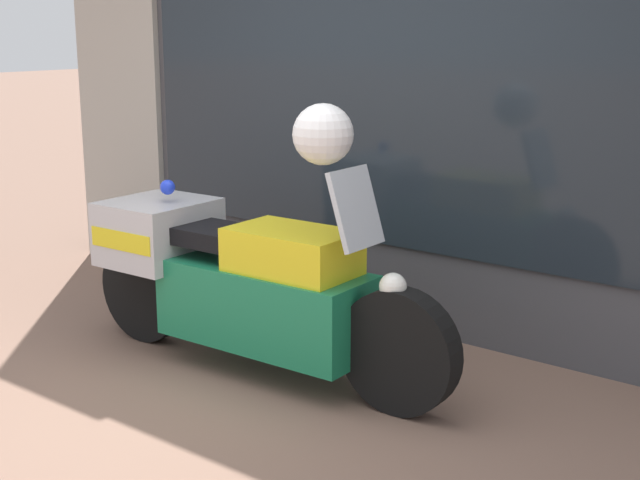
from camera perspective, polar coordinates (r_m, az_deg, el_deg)
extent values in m
plane|color=#7A5B4C|center=(4.67, -8.84, -10.95)|extent=(60.00, 60.00, 0.00)
cube|color=#424247|center=(5.78, 5.49, 13.07)|extent=(6.06, 0.40, 3.76)
cube|color=#A39E93|center=(7.51, -11.45, 12.99)|extent=(0.94, 0.55, 3.76)
cube|color=#1E262D|center=(5.37, 8.21, 13.49)|extent=(4.89, 0.02, 2.76)
cube|color=slate|center=(5.83, 8.44, -3.00)|extent=(4.67, 0.30, 0.55)
cube|color=silver|center=(5.75, 9.47, 6.29)|extent=(4.67, 0.02, 1.36)
cube|color=beige|center=(5.59, 9.03, 13.03)|extent=(4.67, 0.30, 0.02)
cube|color=navy|center=(6.44, -2.68, 13.60)|extent=(0.18, 0.04, 0.06)
cube|color=#195623|center=(5.59, 9.05, 13.44)|extent=(0.18, 0.04, 0.06)
cube|color=white|center=(6.62, -4.06, 2.78)|extent=(0.19, 0.02, 0.27)
cube|color=#2D8E42|center=(5.95, 3.72, 1.55)|extent=(0.19, 0.03, 0.27)
cube|color=red|center=(5.42, 13.22, 0.01)|extent=(0.19, 0.02, 0.27)
cylinder|color=black|center=(4.54, 5.10, -7.11)|extent=(0.66, 0.17, 0.65)
cylinder|color=black|center=(5.65, -11.07, -3.10)|extent=(0.66, 0.17, 0.65)
cube|color=#19754C|center=(4.99, -3.52, -4.19)|extent=(1.27, 0.52, 0.45)
cube|color=yellow|center=(4.78, -1.79, -0.89)|extent=(0.70, 0.45, 0.27)
cube|color=black|center=(5.08, -6.04, 0.17)|extent=(0.74, 0.38, 0.10)
cube|color=#B7B7BC|center=(5.46, -10.28, 0.55)|extent=(0.57, 0.62, 0.38)
cube|color=yellow|center=(5.46, -10.28, 0.55)|extent=(0.51, 0.63, 0.11)
cube|color=#B2BCC6|center=(4.48, 2.31, 2.04)|extent=(0.16, 0.33, 0.40)
sphere|color=white|center=(4.45, 4.69, -2.99)|extent=(0.14, 0.14, 0.14)
sphere|color=blue|center=(5.34, -9.73, 3.35)|extent=(0.09, 0.09, 0.09)
sphere|color=white|center=(4.54, 0.20, 6.78)|extent=(0.31, 0.31, 0.31)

